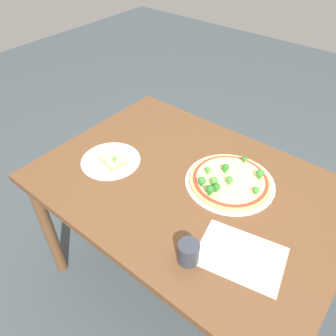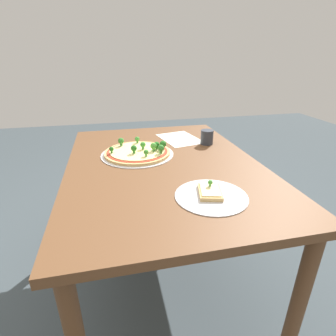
{
  "view_description": "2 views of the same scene",
  "coord_description": "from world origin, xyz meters",
  "px_view_note": "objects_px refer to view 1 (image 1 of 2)",
  "views": [
    {
      "loc": [
        0.58,
        -0.86,
        1.75
      ],
      "look_at": [
        -0.12,
        0.0,
        0.78
      ],
      "focal_mm": 35.0,
      "sensor_mm": 36.0,
      "label": 1
    },
    {
      "loc": [
        -1.2,
        0.24,
        1.27
      ],
      "look_at": [
        -0.12,
        0.0,
        0.78
      ],
      "focal_mm": 28.0,
      "sensor_mm": 36.0,
      "label": 2
    }
  ],
  "objects_px": {
    "pizza_tray_whole": "(229,181)",
    "pizza_tray_slice": "(112,160)",
    "dining_table": "(188,198)",
    "drinking_cup": "(188,252)"
  },
  "relations": [
    {
      "from": "pizza_tray_whole",
      "to": "pizza_tray_slice",
      "type": "distance_m",
      "value": 0.55
    },
    {
      "from": "pizza_tray_whole",
      "to": "pizza_tray_slice",
      "type": "height_order",
      "value": "pizza_tray_whole"
    },
    {
      "from": "dining_table",
      "to": "pizza_tray_slice",
      "type": "distance_m",
      "value": 0.4
    },
    {
      "from": "dining_table",
      "to": "drinking_cup",
      "type": "height_order",
      "value": "drinking_cup"
    },
    {
      "from": "pizza_tray_slice",
      "to": "dining_table",
      "type": "bearing_deg",
      "value": 16.34
    },
    {
      "from": "pizza_tray_whole",
      "to": "dining_table",
      "type": "bearing_deg",
      "value": -140.36
    },
    {
      "from": "pizza_tray_whole",
      "to": "drinking_cup",
      "type": "distance_m",
      "value": 0.43
    },
    {
      "from": "dining_table",
      "to": "drinking_cup",
      "type": "distance_m",
      "value": 0.41
    },
    {
      "from": "pizza_tray_whole",
      "to": "drinking_cup",
      "type": "relative_size",
      "value": 4.59
    },
    {
      "from": "dining_table",
      "to": "pizza_tray_slice",
      "type": "xyz_separation_m",
      "value": [
        -0.37,
        -0.11,
        0.1
      ]
    }
  ]
}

